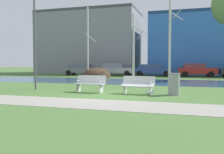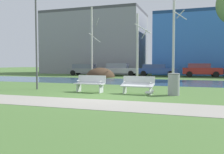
{
  "view_description": "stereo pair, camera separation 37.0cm",
  "coord_description": "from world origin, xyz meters",
  "px_view_note": "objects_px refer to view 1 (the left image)",
  "views": [
    {
      "loc": [
        3.47,
        -10.62,
        1.5
      ],
      "look_at": [
        -0.13,
        1.37,
        0.8
      ],
      "focal_mm": 39.25,
      "sensor_mm": 36.0,
      "label": 1
    },
    {
      "loc": [
        3.83,
        -10.5,
        1.5
      ],
      "look_at": [
        -0.13,
        1.37,
        0.8
      ],
      "focal_mm": 39.25,
      "sensor_mm": 36.0,
      "label": 2
    }
  ],
  "objects_px": {
    "bench_left": "(90,83)",
    "parked_wagon_fourth_red": "(196,70)",
    "parked_van_nearest_grey": "(82,69)",
    "seagull": "(150,92)",
    "parked_hatch_third_blue": "(152,70)",
    "bench_right": "(138,84)",
    "parked_sedan_second_silver": "(115,69)",
    "trash_bin": "(174,84)",
    "streetlamp": "(34,20)"
  },
  "relations": [
    {
      "from": "trash_bin",
      "to": "seagull",
      "type": "height_order",
      "value": "trash_bin"
    },
    {
      "from": "bench_left",
      "to": "trash_bin",
      "type": "bearing_deg",
      "value": 1.89
    },
    {
      "from": "bench_right",
      "to": "parked_van_nearest_grey",
      "type": "distance_m",
      "value": 19.38
    },
    {
      "from": "bench_left",
      "to": "streetlamp",
      "type": "xyz_separation_m",
      "value": [
        -3.48,
        0.34,
        3.44
      ]
    },
    {
      "from": "trash_bin",
      "to": "parked_wagon_fourth_red",
      "type": "xyz_separation_m",
      "value": [
        1.66,
        16.88,
        0.25
      ]
    },
    {
      "from": "bench_left",
      "to": "parked_hatch_third_blue",
      "type": "height_order",
      "value": "parked_hatch_third_blue"
    },
    {
      "from": "parked_van_nearest_grey",
      "to": "seagull",
      "type": "bearing_deg",
      "value": -57.08
    },
    {
      "from": "trash_bin",
      "to": "parked_van_nearest_grey",
      "type": "relative_size",
      "value": 0.21
    },
    {
      "from": "parked_van_nearest_grey",
      "to": "bench_left",
      "type": "bearing_deg",
      "value": -64.95
    },
    {
      "from": "parked_van_nearest_grey",
      "to": "parked_sedan_second_silver",
      "type": "bearing_deg",
      "value": 4.34
    },
    {
      "from": "parked_van_nearest_grey",
      "to": "parked_sedan_second_silver",
      "type": "xyz_separation_m",
      "value": [
        4.26,
        0.32,
        0.04
      ]
    },
    {
      "from": "seagull",
      "to": "streetlamp",
      "type": "bearing_deg",
      "value": 174.79
    },
    {
      "from": "bench_left",
      "to": "parked_sedan_second_silver",
      "type": "distance_m",
      "value": 17.15
    },
    {
      "from": "parked_wagon_fourth_red",
      "to": "parked_hatch_third_blue",
      "type": "bearing_deg",
      "value": 177.06
    },
    {
      "from": "trash_bin",
      "to": "parked_hatch_third_blue",
      "type": "xyz_separation_m",
      "value": [
        -3.25,
        17.14,
        0.21
      ]
    },
    {
      "from": "streetlamp",
      "to": "parked_van_nearest_grey",
      "type": "relative_size",
      "value": 1.23
    },
    {
      "from": "streetlamp",
      "to": "trash_bin",
      "type": "bearing_deg",
      "value": -1.52
    },
    {
      "from": "seagull",
      "to": "parked_hatch_third_blue",
      "type": "relative_size",
      "value": 0.1
    },
    {
      "from": "bench_left",
      "to": "parked_wagon_fourth_red",
      "type": "xyz_separation_m",
      "value": [
        5.87,
        17.02,
        0.31
      ]
    },
    {
      "from": "trash_bin",
      "to": "parked_hatch_third_blue",
      "type": "bearing_deg",
      "value": 100.74
    },
    {
      "from": "parked_sedan_second_silver",
      "to": "parked_wagon_fourth_red",
      "type": "distance_m",
      "value": 9.32
    },
    {
      "from": "bench_left",
      "to": "seagull",
      "type": "distance_m",
      "value": 3.17
    },
    {
      "from": "bench_left",
      "to": "seagull",
      "type": "height_order",
      "value": "bench_left"
    },
    {
      "from": "bench_left",
      "to": "trash_bin",
      "type": "height_order",
      "value": "trash_bin"
    },
    {
      "from": "seagull",
      "to": "streetlamp",
      "type": "height_order",
      "value": "streetlamp"
    },
    {
      "from": "parked_hatch_third_blue",
      "to": "seagull",
      "type": "bearing_deg",
      "value": -82.92
    },
    {
      "from": "bench_right",
      "to": "parked_wagon_fourth_red",
      "type": "bearing_deg",
      "value": 78.85
    },
    {
      "from": "parked_hatch_third_blue",
      "to": "parked_wagon_fourth_red",
      "type": "relative_size",
      "value": 1.13
    },
    {
      "from": "bench_left",
      "to": "bench_right",
      "type": "relative_size",
      "value": 1.0
    },
    {
      "from": "parked_wagon_fourth_red",
      "to": "parked_sedan_second_silver",
      "type": "bearing_deg",
      "value": -178.6
    },
    {
      "from": "parked_sedan_second_silver",
      "to": "parked_hatch_third_blue",
      "type": "xyz_separation_m",
      "value": [
        4.4,
        0.48,
        -0.04
      ]
    },
    {
      "from": "streetlamp",
      "to": "parked_sedan_second_silver",
      "type": "distance_m",
      "value": 16.75
    },
    {
      "from": "trash_bin",
      "to": "parked_van_nearest_grey",
      "type": "distance_m",
      "value": 20.21
    },
    {
      "from": "parked_hatch_third_blue",
      "to": "parked_wagon_fourth_red",
      "type": "bearing_deg",
      "value": -2.94
    },
    {
      "from": "bench_left",
      "to": "parked_wagon_fourth_red",
      "type": "distance_m",
      "value": 18.01
    },
    {
      "from": "bench_left",
      "to": "streetlamp",
      "type": "bearing_deg",
      "value": 174.38
    },
    {
      "from": "parked_van_nearest_grey",
      "to": "parked_hatch_third_blue",
      "type": "relative_size",
      "value": 1.03
    },
    {
      "from": "parked_hatch_third_blue",
      "to": "bench_left",
      "type": "bearing_deg",
      "value": -93.17
    },
    {
      "from": "seagull",
      "to": "parked_sedan_second_silver",
      "type": "bearing_deg",
      "value": 111.09
    },
    {
      "from": "parked_van_nearest_grey",
      "to": "parked_wagon_fourth_red",
      "type": "distance_m",
      "value": 13.58
    },
    {
      "from": "bench_right",
      "to": "streetlamp",
      "type": "xyz_separation_m",
      "value": [
        -5.99,
        0.34,
        3.44
      ]
    },
    {
      "from": "parked_wagon_fourth_red",
      "to": "parked_van_nearest_grey",
      "type": "bearing_deg",
      "value": -177.68
    },
    {
      "from": "trash_bin",
      "to": "streetlamp",
      "type": "distance_m",
      "value": 8.4
    },
    {
      "from": "trash_bin",
      "to": "bench_left",
      "type": "bearing_deg",
      "value": -178.11
    },
    {
      "from": "bench_right",
      "to": "parked_hatch_third_blue",
      "type": "xyz_separation_m",
      "value": [
        -1.56,
        17.27,
        0.27
      ]
    },
    {
      "from": "bench_right",
      "to": "parked_sedan_second_silver",
      "type": "xyz_separation_m",
      "value": [
        -5.96,
        16.79,
        0.31
      ]
    },
    {
      "from": "bench_right",
      "to": "seagull",
      "type": "relative_size",
      "value": 3.54
    },
    {
      "from": "trash_bin",
      "to": "seagull",
      "type": "xyz_separation_m",
      "value": [
        -1.07,
        -0.4,
        -0.4
      ]
    },
    {
      "from": "seagull",
      "to": "parked_hatch_third_blue",
      "type": "distance_m",
      "value": 17.68
    },
    {
      "from": "seagull",
      "to": "parked_van_nearest_grey",
      "type": "bearing_deg",
      "value": 122.92
    }
  ]
}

